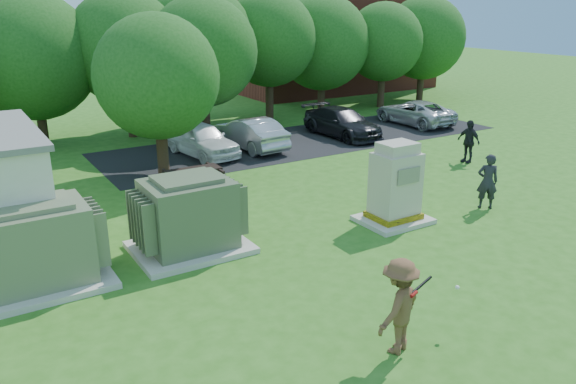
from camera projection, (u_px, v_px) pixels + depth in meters
ground at (379, 292)px, 12.98m from camera, size 120.00×120.00×0.00m
brick_building at (330, 35)px, 42.41m from camera, size 15.00×8.00×8.00m
parking_strip at (307, 140)px, 27.34m from camera, size 20.00×6.00×0.01m
transformer_left at (40, 247)px, 13.05m from camera, size 3.00×2.40×2.07m
transformer_right at (189, 216)px, 14.90m from camera, size 3.00×2.40×2.07m
generator_cabinet at (395, 188)px, 16.81m from camera, size 2.04×1.67×2.48m
picnic_table at (194, 178)px, 19.72m from camera, size 1.94×1.45×0.83m
batter at (399, 306)px, 10.52m from camera, size 1.40×1.08×1.91m
person_by_generator at (487, 181)px, 18.02m from camera, size 0.79×0.75×1.81m
person_walking_right at (468, 141)px, 23.27m from camera, size 0.52×1.08×1.79m
car_white at (202, 139)px, 24.36m from camera, size 2.25×4.43×1.45m
car_silver_a at (250, 133)px, 25.49m from camera, size 1.82×4.45×1.44m
car_dark at (342, 123)px, 27.87m from camera, size 2.10×4.84×1.39m
car_silver_b at (414, 112)px, 30.66m from camera, size 2.26×4.76×1.31m
batting_equipment at (426, 287)px, 10.72m from camera, size 1.54×0.43×0.41m
tree_row at (162, 50)px, 27.41m from camera, size 41.30×13.30×7.30m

